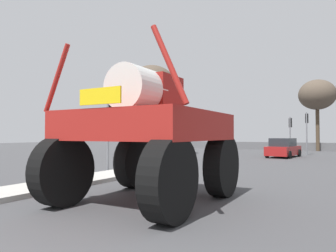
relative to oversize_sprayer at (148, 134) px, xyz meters
The scene contains 10 objects.
ground_plane 11.51m from the oversize_sprayer, 86.18° to the left, with size 120.00×120.00×0.00m, color #424244.
median_island 4.36m from the oversize_sprayer, behind, with size 1.75×11.09×0.15m, color #B2AFA8.
oversize_sprayer is the anchor object (origin of this frame).
sedan_ahead 19.01m from the oversize_sprayer, 88.42° to the left, with size 2.32×4.30×1.52m.
traffic_signal_near_left 7.10m from the oversize_sprayer, 138.20° to the left, with size 0.24×0.54×3.51m.
traffic_signal_far_left 22.85m from the oversize_sprayer, 88.62° to the left, with size 0.24×0.55×3.41m.
traffic_signal_far_right 22.93m from the oversize_sprayer, 85.18° to the left, with size 0.24×0.55×3.77m.
bare_tree_left 19.45m from the oversize_sprayer, 122.03° to the left, with size 4.29×4.29×7.96m.
bare_tree_far_center 31.07m from the oversize_sprayer, 85.68° to the left, with size 3.92×3.92×7.89m.
roadside_barrier 31.45m from the oversize_sprayer, 88.62° to the left, with size 29.28×0.24×0.90m, color #59595B.
Camera 1 is at (3.81, -0.35, 1.78)m, focal length 32.98 mm.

